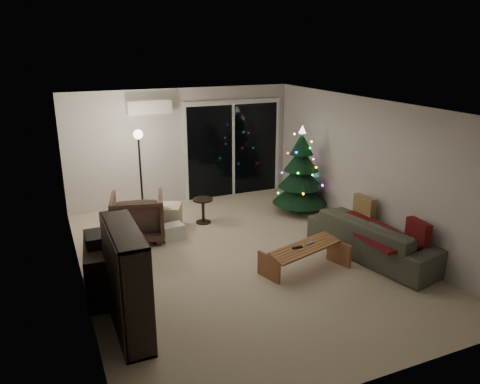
{
  "coord_description": "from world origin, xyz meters",
  "views": [
    {
      "loc": [
        -2.84,
        -6.46,
        3.41
      ],
      "look_at": [
        0.1,
        0.3,
        1.05
      ],
      "focal_mm": 35.0,
      "sensor_mm": 36.0,
      "label": 1
    }
  ],
  "objects_px": {
    "bookshelf": "(113,283)",
    "coffee_table": "(305,259)",
    "armchair": "(138,217)",
    "media_cabinet": "(102,268)",
    "sofa": "(375,238)",
    "christmas_tree": "(301,170)"
  },
  "relations": [
    {
      "from": "media_cabinet",
      "to": "armchair",
      "type": "distance_m",
      "value": 1.91
    },
    {
      "from": "bookshelf",
      "to": "christmas_tree",
      "type": "distance_m",
      "value": 5.13
    },
    {
      "from": "bookshelf",
      "to": "media_cabinet",
      "type": "height_order",
      "value": "bookshelf"
    },
    {
      "from": "armchair",
      "to": "coffee_table",
      "type": "bearing_deg",
      "value": 145.35
    },
    {
      "from": "media_cabinet",
      "to": "armchair",
      "type": "bearing_deg",
      "value": 69.5
    },
    {
      "from": "bookshelf",
      "to": "media_cabinet",
      "type": "xyz_separation_m",
      "value": [
        0.0,
        1.08,
        -0.3
      ]
    },
    {
      "from": "armchair",
      "to": "media_cabinet",
      "type": "bearing_deg",
      "value": 76.02
    },
    {
      "from": "coffee_table",
      "to": "christmas_tree",
      "type": "bearing_deg",
      "value": 44.37
    },
    {
      "from": "media_cabinet",
      "to": "sofa",
      "type": "height_order",
      "value": "media_cabinet"
    },
    {
      "from": "sofa",
      "to": "christmas_tree",
      "type": "bearing_deg",
      "value": -10.68
    },
    {
      "from": "media_cabinet",
      "to": "christmas_tree",
      "type": "bearing_deg",
      "value": 28.9
    },
    {
      "from": "sofa",
      "to": "coffee_table",
      "type": "xyz_separation_m",
      "value": [
        -1.33,
        0.01,
        -0.13
      ]
    },
    {
      "from": "christmas_tree",
      "to": "media_cabinet",
      "type": "bearing_deg",
      "value": -157.41
    },
    {
      "from": "sofa",
      "to": "christmas_tree",
      "type": "height_order",
      "value": "christmas_tree"
    },
    {
      "from": "sofa",
      "to": "coffee_table",
      "type": "distance_m",
      "value": 1.34
    },
    {
      "from": "christmas_tree",
      "to": "sofa",
      "type": "bearing_deg",
      "value": -89.0
    },
    {
      "from": "bookshelf",
      "to": "armchair",
      "type": "height_order",
      "value": "bookshelf"
    },
    {
      "from": "coffee_table",
      "to": "bookshelf",
      "type": "bearing_deg",
      "value": 172.27
    },
    {
      "from": "sofa",
      "to": "coffee_table",
      "type": "height_order",
      "value": "sofa"
    },
    {
      "from": "christmas_tree",
      "to": "coffee_table",
      "type": "bearing_deg",
      "value": -118.64
    },
    {
      "from": "bookshelf",
      "to": "coffee_table",
      "type": "distance_m",
      "value": 3.04
    },
    {
      "from": "media_cabinet",
      "to": "sofa",
      "type": "relative_size",
      "value": 0.52
    }
  ]
}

